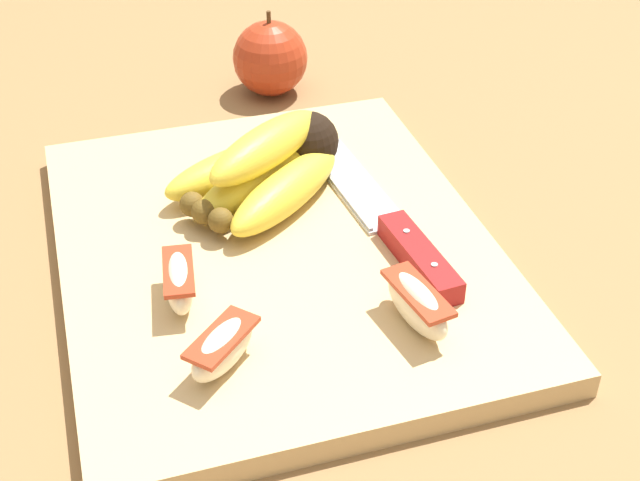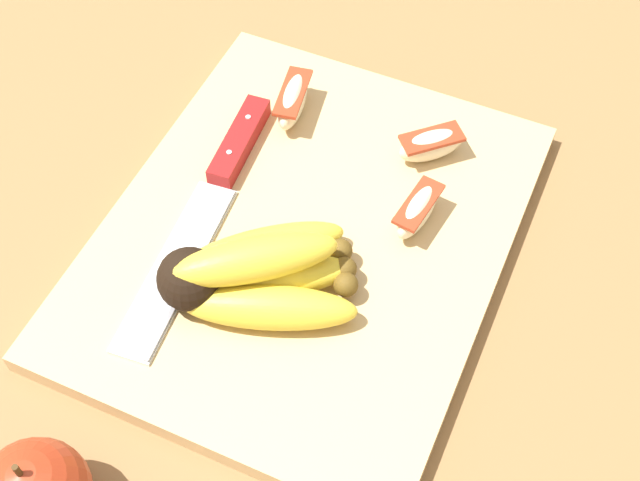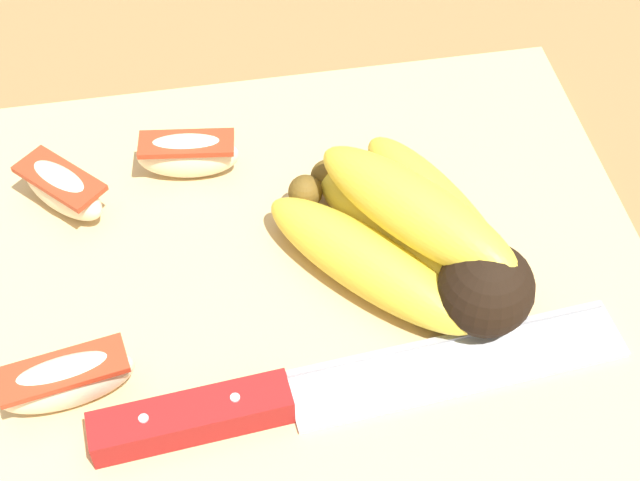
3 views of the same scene
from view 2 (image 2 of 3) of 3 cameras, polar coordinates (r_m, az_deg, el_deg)
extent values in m
plane|color=olive|center=(0.76, -0.07, -1.11)|extent=(6.00, 6.00, 0.00)
cube|color=tan|center=(0.76, -0.96, 0.04)|extent=(0.41, 0.33, 0.02)
sphere|color=black|center=(0.70, -8.42, -2.49)|extent=(0.05, 0.05, 0.05)
ellipsoid|color=yellow|center=(0.69, -3.33, -4.31)|extent=(0.08, 0.14, 0.03)
sphere|color=brown|center=(0.70, 1.68, -2.86)|extent=(0.02, 0.02, 0.02)
ellipsoid|color=yellow|center=(0.71, -3.55, -2.42)|extent=(0.10, 0.14, 0.03)
sphere|color=brown|center=(0.71, 1.59, -1.84)|extent=(0.02, 0.02, 0.02)
ellipsoid|color=yellow|center=(0.72, -3.77, -0.61)|extent=(0.12, 0.13, 0.03)
sphere|color=brown|center=(0.72, 1.32, -0.67)|extent=(0.02, 0.02, 0.02)
ellipsoid|color=yellow|center=(0.68, -4.25, -1.22)|extent=(0.11, 0.13, 0.04)
cylinder|color=white|center=(0.69, -2.48, -1.49)|extent=(0.02, 0.02, 0.00)
cube|color=silver|center=(0.74, -9.25, -1.72)|extent=(0.18, 0.05, 0.00)
cube|color=#99999E|center=(0.73, -8.19, -1.93)|extent=(0.18, 0.02, 0.00)
cube|color=maroon|center=(0.81, -5.21, 6.38)|extent=(0.10, 0.03, 0.02)
cylinder|color=#B2B2B7|center=(0.82, -4.66, 7.94)|extent=(0.01, 0.01, 0.00)
cylinder|color=#B2B2B7|center=(0.79, -5.88, 5.68)|extent=(0.01, 0.01, 0.00)
ellipsoid|color=#F4E5C1|center=(0.80, 7.17, 6.10)|extent=(0.06, 0.06, 0.03)
cube|color=#B2381E|center=(0.79, 7.24, 6.57)|extent=(0.06, 0.06, 0.00)
ellipsoid|color=#F4E5C1|center=(0.83, -1.75, 8.98)|extent=(0.07, 0.03, 0.03)
cube|color=#B2381E|center=(0.82, -1.77, 9.52)|extent=(0.07, 0.03, 0.00)
ellipsoid|color=#F4E5C1|center=(0.75, 6.31, 1.89)|extent=(0.06, 0.03, 0.03)
cube|color=#B2381E|center=(0.74, 6.38, 2.37)|extent=(0.06, 0.03, 0.00)
cylinder|color=#4C3319|center=(0.61, -18.94, -13.84)|extent=(0.00, 0.00, 0.01)
camera|label=1|loc=(0.97, 26.02, 38.97)|focal=50.21mm
camera|label=3|loc=(0.72, -31.63, 34.23)|focal=54.78mm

